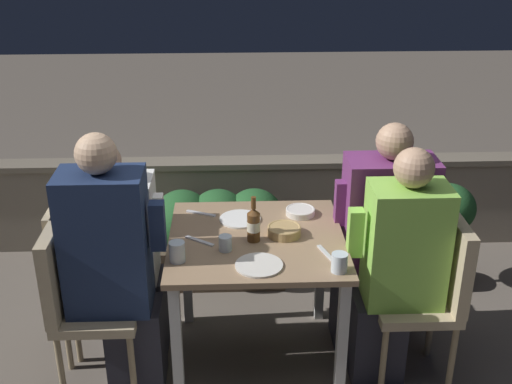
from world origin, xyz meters
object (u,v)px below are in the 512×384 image
object	(u,v)px
person_navy_jumper	(114,267)
chair_right_near	(433,284)
beer_bottle	(254,224)
person_white_polo	(119,253)
person_green_blouse	(397,269)
chair_left_near	(78,293)
potted_plant	(446,225)
chair_right_far	(414,253)
chair_left_far	(82,263)
person_purple_stripe	(380,238)

from	to	relation	value
person_navy_jumper	chair_right_near	distance (m)	1.57
beer_bottle	person_white_polo	bearing A→B (deg)	166.50
chair_right_near	person_green_blouse	xyz separation A→B (m)	(-0.19, -0.00, 0.10)
chair_left_near	potted_plant	distance (m)	2.28
person_green_blouse	chair_right_far	xyz separation A→B (m)	(0.18, 0.32, -0.10)
potted_plant	person_navy_jumper	bearing A→B (deg)	-155.66
chair_left_near	person_white_polo	size ratio (longest dim) A/B	0.74
person_navy_jumper	chair_right_near	size ratio (longest dim) A/B	1.51
person_navy_jumper	beer_bottle	xyz separation A→B (m)	(0.67, 0.11, 0.16)
person_navy_jumper	potted_plant	size ratio (longest dim) A/B	1.93
person_navy_jumper	beer_bottle	distance (m)	0.70
chair_left_far	person_purple_stripe	bearing A→B (deg)	1.32
chair_right_near	chair_right_far	bearing A→B (deg)	92.67
chair_right_near	person_purple_stripe	xyz separation A→B (m)	(-0.21, 0.32, 0.10)
person_purple_stripe	chair_left_far	bearing A→B (deg)	-178.68
person_green_blouse	person_purple_stripe	bearing A→B (deg)	92.57
person_white_polo	person_purple_stripe	bearing A→B (deg)	1.51
person_green_blouse	chair_right_near	bearing A→B (deg)	0.00
person_white_polo	person_purple_stripe	size ratio (longest dim) A/B	0.94
person_green_blouse	beer_bottle	bearing A→B (deg)	170.99
person_green_blouse	chair_left_near	bearing A→B (deg)	-179.87
person_purple_stripe	person_white_polo	bearing A→B (deg)	-178.49
chair_right_far	person_purple_stripe	bearing A→B (deg)	180.00
chair_left_near	chair_right_near	world-z (taller)	same
chair_right_near	person_green_blouse	bearing A→B (deg)	-180.00
person_navy_jumper	chair_left_near	bearing A→B (deg)	180.00
chair_left_far	person_navy_jumper	bearing A→B (deg)	-51.27
person_green_blouse	chair_right_far	world-z (taller)	person_green_blouse
chair_right_far	potted_plant	bearing A→B (deg)	56.40
chair_left_far	chair_right_near	xyz separation A→B (m)	(1.79, -0.28, 0.00)
potted_plant	chair_right_near	bearing A→B (deg)	-111.96
person_white_polo	potted_plant	bearing A→B (deg)	16.66
chair_left_near	potted_plant	world-z (taller)	chair_left_near
chair_right_far	person_white_polo	bearing A→B (deg)	-178.68
chair_left_near	person_purple_stripe	size ratio (longest dim) A/B	0.70
person_white_polo	chair_right_near	xyz separation A→B (m)	(1.60, -0.28, -0.06)
chair_left_far	beer_bottle	bearing A→B (deg)	-10.64
person_white_polo	chair_right_far	bearing A→B (deg)	1.32
chair_right_near	person_purple_stripe	size ratio (longest dim) A/B	0.70
person_white_polo	chair_right_far	size ratio (longest dim) A/B	1.35
chair_right_far	person_navy_jumper	bearing A→B (deg)	-168.34
chair_left_far	potted_plant	xyz separation A→B (m)	(2.14, 0.58, -0.11)
chair_left_far	person_purple_stripe	distance (m)	1.59
person_white_polo	beer_bottle	bearing A→B (deg)	-13.50
person_white_polo	potted_plant	world-z (taller)	person_white_polo
person_navy_jumper	person_purple_stripe	size ratio (longest dim) A/B	1.06
chair_right_near	beer_bottle	world-z (taller)	beer_bottle
person_navy_jumper	beer_bottle	size ratio (longest dim) A/B	5.77
chair_left_far	beer_bottle	distance (m)	0.96
person_navy_jumper	chair_right_far	xyz separation A→B (m)	(1.55, 0.32, -0.14)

